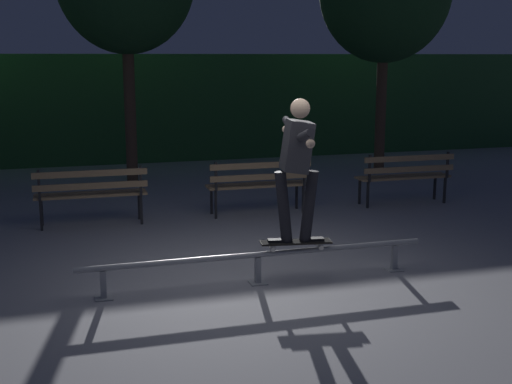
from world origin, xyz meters
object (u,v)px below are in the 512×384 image
Objects in this scene: park_bench_left_center at (91,190)px; park_bench_right_center at (259,181)px; grind_rail at (258,259)px; skateboarder at (297,158)px; skateboard at (296,242)px; park_bench_rightmost at (405,173)px.

park_bench_left_center is 2.54m from park_bench_right_center.
grind_rail is 2.49× the size of skateboarder.
park_bench_right_center is at bearing 0.00° from park_bench_left_center.
grind_rail is 2.41× the size of park_bench_left_center.
park_bench_left_center is (-2.02, 3.10, 0.11)m from skateboard.
park_bench_left_center and park_bench_right_center have the same top height.
skateboarder is (0.44, -0.00, 1.09)m from grind_rail.
park_bench_right_center is at bearing 180.00° from park_bench_rightmost.
skateboard is at bearing -0.00° from grind_rail.
skateboard is 3.70m from park_bench_left_center.
park_bench_left_center is 1.00× the size of park_bench_right_center.
park_bench_rightmost is at bearing 45.51° from skateboarder.
park_bench_rightmost is (5.07, 0.00, 0.00)m from park_bench_left_center.
park_bench_right_center is (0.52, 3.10, 0.11)m from skateboard.
skateboarder is 0.97× the size of park_bench_right_center.
grind_rail is 4.68m from park_bench_rightmost.
park_bench_right_center is at bearing 80.56° from skateboard.
skateboarder is at bearing -0.06° from grind_rail.
park_bench_rightmost is (2.54, 0.00, 0.00)m from park_bench_right_center.
park_bench_left_center reaches higher than grind_rail.
skateboard is at bearing -56.94° from park_bench_left_center.
park_bench_rightmost is at bearing 41.66° from grind_rail.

